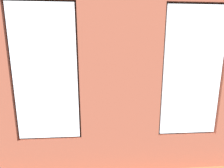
{
  "coord_description": "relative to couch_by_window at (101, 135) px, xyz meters",
  "views": [
    {
      "loc": [
        0.35,
        5.65,
        2.19
      ],
      "look_at": [
        -0.03,
        0.4,
        1.08
      ],
      "focal_mm": 28.0,
      "sensor_mm": 36.0,
      "label": 1
    }
  ],
  "objects": [
    {
      "name": "tv_flatscreen",
      "position": [
        2.38,
        -2.47,
        0.61
      ],
      "size": [
        1.05,
        0.2,
        0.69
      ],
      "color": "black",
      "rests_on": "media_console"
    },
    {
      "name": "white_wall_right",
      "position": [
        2.68,
        -1.97,
        1.34
      ],
      "size": [
        0.1,
        5.41,
        3.34
      ],
      "primitive_type": "cube",
      "color": "silver",
      "rests_on": "ground_plane"
    },
    {
      "name": "brick_wall_with_windows",
      "position": [
        -0.34,
        0.65,
        1.31
      ],
      "size": [
        6.14,
        0.3,
        3.34
      ],
      "color": "brown",
      "rests_on": "ground_plane"
    },
    {
      "name": "potted_plant_foreground_right",
      "position": [
        2.08,
        -4.33,
        0.27
      ],
      "size": [
        0.59,
        0.59,
        0.91
      ],
      "color": "#9E5638",
      "rests_on": "ground_plane"
    },
    {
      "name": "table_plant_small",
      "position": [
        -0.44,
        -2.33,
        0.24
      ],
      "size": [
        0.15,
        0.15,
        0.25
      ],
      "color": "brown",
      "rests_on": "coffee_table"
    },
    {
      "name": "candle_jar",
      "position": [
        -0.55,
        -2.22,
        0.15
      ],
      "size": [
        0.08,
        0.08,
        0.1
      ],
      "primitive_type": "cylinder",
      "color": "#B7333D",
      "rests_on": "coffee_table"
    },
    {
      "name": "couch_by_window",
      "position": [
        0.0,
        0.0,
        0.0
      ],
      "size": [
        1.78,
        0.87,
        0.8
      ],
      "color": "black",
      "rests_on": "ground_plane"
    },
    {
      "name": "remote_silver",
      "position": [
        -0.84,
        -2.47,
        0.11
      ],
      "size": [
        0.15,
        0.16,
        0.02
      ],
      "primitive_type": "cube",
      "rotation": [
        0.0,
        0.0,
        2.47
      ],
      "color": "#B2B2B7",
      "rests_on": "coffee_table"
    },
    {
      "name": "couch_left",
      "position": [
        -2.71,
        -1.47,
        -0.0
      ],
      "size": [
        0.9,
        1.89,
        0.8
      ],
      "rotation": [
        0.0,
        0.0,
        1.56
      ],
      "color": "black",
      "rests_on": "ground_plane"
    },
    {
      "name": "media_console",
      "position": [
        2.38,
        -2.46,
        -0.04
      ],
      "size": [
        0.94,
        0.42,
        0.59
      ],
      "primitive_type": "cube",
      "color": "black",
      "rests_on": "ground_plane"
    },
    {
      "name": "cup_ceramic",
      "position": [
        0.0,
        -2.22,
        0.15
      ],
      "size": [
        0.08,
        0.08,
        0.09
      ],
      "primitive_type": "cylinder",
      "color": "#4C4C51",
      "rests_on": "coffee_table"
    },
    {
      "name": "ground_plane",
      "position": [
        -0.34,
        -2.17,
        -0.38
      ],
      "size": [
        6.74,
        6.41,
        0.1
      ],
      "primitive_type": "cube",
      "color": "#99663D"
    },
    {
      "name": "coffee_table",
      "position": [
        -0.44,
        -2.33,
        0.05
      ],
      "size": [
        1.47,
        0.76,
        0.43
      ],
      "color": "tan",
      "rests_on": "ground_plane"
    },
    {
      "name": "potted_plant_by_left_couch",
      "position": [
        -2.31,
        -2.85,
        0.01
      ],
      "size": [
        0.29,
        0.29,
        0.54
      ],
      "color": "gray",
      "rests_on": "ground_plane"
    },
    {
      "name": "potted_plant_corner_near_left",
      "position": [
        -2.87,
        -4.38,
        0.26
      ],
      "size": [
        1.04,
        1.01,
        1.2
      ],
      "color": "gray",
      "rests_on": "ground_plane"
    },
    {
      "name": "potted_plant_beside_window_right",
      "position": [
        1.3,
        0.1,
        0.27
      ],
      "size": [
        0.89,
        0.82,
        1.22
      ],
      "color": "gray",
      "rests_on": "ground_plane"
    },
    {
      "name": "potted_plant_between_couches",
      "position": [
        -1.34,
        -0.04,
        0.31
      ],
      "size": [
        0.87,
        0.84,
        1.35
      ],
      "color": "#47423D",
      "rests_on": "ground_plane"
    }
  ]
}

